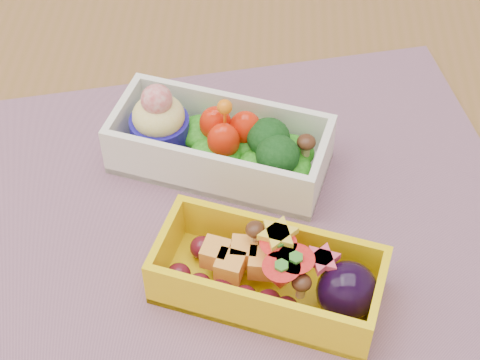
{
  "coord_description": "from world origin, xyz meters",
  "views": [
    {
      "loc": [
        0.06,
        -0.41,
        1.21
      ],
      "look_at": [
        0.04,
        -0.03,
        0.79
      ],
      "focal_mm": 57.73,
      "sensor_mm": 36.0,
      "label": 1
    }
  ],
  "objects_px": {
    "table": "(192,259)",
    "bento_yellow": "(273,275)",
    "bento_white": "(219,143)",
    "placemat": "(230,219)"
  },
  "relations": [
    {
      "from": "table",
      "to": "bento_yellow",
      "type": "relative_size",
      "value": 7.2
    },
    {
      "from": "bento_white",
      "to": "bento_yellow",
      "type": "height_order",
      "value": "bento_white"
    },
    {
      "from": "table",
      "to": "placemat",
      "type": "relative_size",
      "value": 2.71
    },
    {
      "from": "table",
      "to": "bento_yellow",
      "type": "height_order",
      "value": "bento_yellow"
    },
    {
      "from": "table",
      "to": "bento_yellow",
      "type": "xyz_separation_m",
      "value": [
        0.07,
        -0.1,
        0.12
      ]
    },
    {
      "from": "table",
      "to": "placemat",
      "type": "xyz_separation_m",
      "value": [
        0.04,
        -0.03,
        0.1
      ]
    },
    {
      "from": "placemat",
      "to": "bento_white",
      "type": "relative_size",
      "value": 2.42
    },
    {
      "from": "bento_white",
      "to": "table",
      "type": "bearing_deg",
      "value": -124.16
    },
    {
      "from": "table",
      "to": "placemat",
      "type": "bearing_deg",
      "value": -42.76
    },
    {
      "from": "bento_white",
      "to": "bento_yellow",
      "type": "xyz_separation_m",
      "value": [
        0.05,
        -0.12,
        -0.0
      ]
    }
  ]
}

